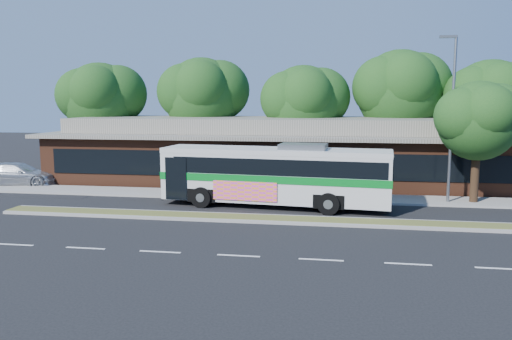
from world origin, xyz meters
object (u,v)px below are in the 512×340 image
object	(u,v)px
sidewalk_tree	(484,119)
lamp_post	(451,114)
sedan	(18,174)
transit_bus	(276,172)

from	to	relation	value
sidewalk_tree	lamp_post	bearing A→B (deg)	-170.15
lamp_post	sedan	distance (m)	27.54
lamp_post	sedan	world-z (taller)	lamp_post
lamp_post	transit_bus	xyz separation A→B (m)	(-9.24, -2.21, -3.01)
lamp_post	sidewalk_tree	bearing A→B (deg)	9.85
sedan	sidewalk_tree	distance (m)	29.21
sidewalk_tree	sedan	bearing A→B (deg)	177.04
sedan	sidewalk_tree	xyz separation A→B (m)	(28.91, -1.50, 3.89)
transit_bus	sidewalk_tree	distance (m)	11.60
transit_bus	lamp_post	bearing A→B (deg)	19.13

